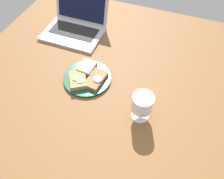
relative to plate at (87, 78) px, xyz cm
name	(u,v)px	position (x,y,z in cm)	size (l,w,h in cm)	color
wooden_table	(105,88)	(9.27, -1.05, -2.20)	(140.00, 140.00, 3.00)	brown
plate	(87,78)	(0.00, 0.00, 0.00)	(22.42, 22.42, 1.40)	#144733
sandwich_with_cheese	(87,68)	(-1.98, 4.27, 2.13)	(8.70, 9.96, 3.06)	#A88456
sandwich_with_cucumber	(78,80)	(-2.69, -3.88, 1.93)	(11.65, 12.58, 2.82)	#A88456
sandwich_with_tomato	(96,79)	(4.75, -0.44, 1.72)	(8.27, 12.61, 2.44)	#937047
wine_glass	(142,104)	(28.89, -10.63, 8.23)	(8.45, 8.45, 13.30)	white
laptop	(76,24)	(-21.27, 31.41, 3.61)	(32.31, 28.75, 21.15)	#ADAFB5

